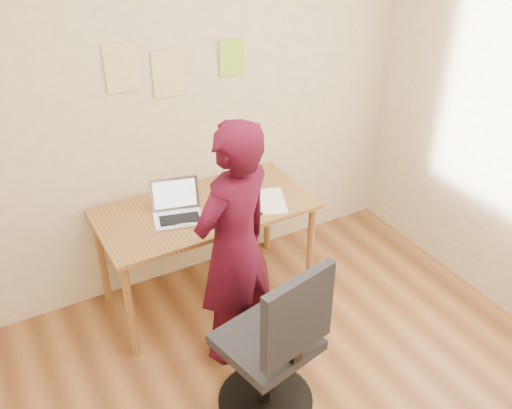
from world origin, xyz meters
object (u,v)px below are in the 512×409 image
office_chair (275,354)px  person (234,248)px  desk (205,218)px  laptop (177,209)px  phone (252,212)px

office_chair → person: 0.63m
desk → laptop: bearing=-176.5°
laptop → phone: laptop is taller
desk → office_chair: bearing=-95.5°
phone → office_chair: 0.99m
laptop → office_chair: 1.13m
office_chair → laptop: bearing=82.4°
office_chair → person: bearing=73.4°
person → office_chair: bearing=66.2°
laptop → office_chair: bearing=-70.7°
laptop → person: bearing=-62.1°
office_chair → person: size_ratio=0.66×
desk → phone: 0.33m
phone → person: person is taller
desk → laptop: (-0.19, -0.01, 0.14)m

